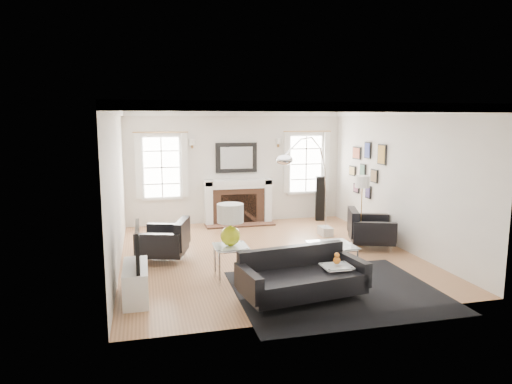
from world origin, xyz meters
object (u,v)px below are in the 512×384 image
object	(u,v)px
armchair_left	(166,242)
gourd_lamp	(230,222)
sofa	(301,278)
armchair_right	(368,230)
coffee_table	(332,246)
arc_floor_lamp	(307,185)
fireplace	(238,202)

from	to	relation	value
armchair_left	gourd_lamp	distance (m)	1.78
gourd_lamp	armchair_left	bearing A→B (deg)	124.96
sofa	armchair_right	size ratio (longest dim) A/B	1.62
armchair_left	coffee_table	world-z (taller)	armchair_left
armchair_right	arc_floor_lamp	xyz separation A→B (m)	(-1.14, 0.54, 0.90)
armchair_left	armchair_right	size ratio (longest dim) A/B	0.96
arc_floor_lamp	armchair_right	bearing A→B (deg)	-25.27
arc_floor_lamp	fireplace	bearing A→B (deg)	113.78
fireplace	arc_floor_lamp	size ratio (longest dim) A/B	0.73
fireplace	coffee_table	world-z (taller)	fireplace
armchair_right	gourd_lamp	world-z (taller)	gourd_lamp
gourd_lamp	armchair_right	bearing A→B (deg)	22.15
sofa	arc_floor_lamp	bearing A→B (deg)	68.32
armchair_left	arc_floor_lamp	bearing A→B (deg)	8.60
coffee_table	armchair_left	bearing A→B (deg)	163.04
gourd_lamp	arc_floor_lamp	size ratio (longest dim) A/B	0.29
armchair_left	coffee_table	distance (m)	3.05
armchair_left	gourd_lamp	xyz separation A→B (m)	(0.95, -1.36, 0.62)
armchair_right	fireplace	bearing A→B (deg)	127.42
armchair_right	coffee_table	xyz separation A→B (m)	(-1.14, -0.79, -0.05)
armchair_left	gourd_lamp	world-z (taller)	gourd_lamp
gourd_lamp	coffee_table	bearing A→B (deg)	13.61
armchair_left	armchair_right	xyz separation A→B (m)	(4.05, -0.10, 0.01)
fireplace	coffee_table	distance (m)	3.73
sofa	arc_floor_lamp	distance (m)	3.17
coffee_table	gourd_lamp	xyz separation A→B (m)	(-1.96, -0.47, 0.66)
sofa	coffee_table	xyz separation A→B (m)	(1.12, 1.48, -0.01)
coffee_table	armchair_right	bearing A→B (deg)	34.62
coffee_table	arc_floor_lamp	bearing A→B (deg)	90.16
arc_floor_lamp	gourd_lamp	bearing A→B (deg)	-137.34
armchair_right	gourd_lamp	size ratio (longest dim) A/B	1.73
fireplace	armchair_left	bearing A→B (deg)	-125.42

